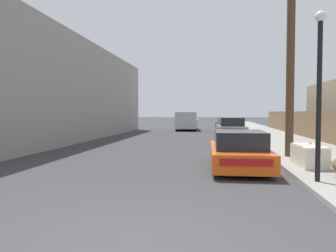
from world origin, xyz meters
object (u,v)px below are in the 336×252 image
at_px(car_parked_mid, 231,129).
at_px(car_parked_far, 228,125).
at_px(utility_pole, 291,52).
at_px(pickup_truck, 187,121).
at_px(parked_sports_car_red, 239,151).
at_px(street_lamp, 319,82).
at_px(discarded_fridge, 309,156).

xyz_separation_m(car_parked_mid, car_parked_far, (0.11, 7.38, -0.06)).
xyz_separation_m(car_parked_far, utility_pole, (1.56, -17.41, 3.47)).
height_order(pickup_truck, utility_pole, utility_pole).
height_order(parked_sports_car_red, car_parked_mid, car_parked_mid).
bearing_deg(car_parked_mid, street_lamp, -87.67).
distance_m(discarded_fridge, pickup_truck, 22.30).
xyz_separation_m(parked_sports_car_red, car_parked_far, (0.51, 19.68, 0.06)).
bearing_deg(pickup_truck, car_parked_far, 153.99).
xyz_separation_m(discarded_fridge, street_lamp, (-0.44, -2.30, 2.09)).
bearing_deg(parked_sports_car_red, car_parked_far, 87.70).
height_order(car_parked_far, pickup_truck, pickup_truck).
bearing_deg(parked_sports_car_red, pickup_truck, 98.12).
height_order(car_parked_far, street_lamp, street_lamp).
bearing_deg(discarded_fridge, street_lamp, -102.86).
distance_m(pickup_truck, utility_pole, 20.26).
distance_m(discarded_fridge, parked_sports_car_red, 2.15).
bearing_deg(street_lamp, discarded_fridge, 79.27).
bearing_deg(parked_sports_car_red, utility_pole, 46.77).
height_order(car_parked_far, utility_pole, utility_pole).
height_order(pickup_truck, street_lamp, street_lamp).
bearing_deg(street_lamp, parked_sports_car_red, 125.72).
xyz_separation_m(discarded_fridge, pickup_truck, (-5.53, 21.60, 0.46)).
relative_size(car_parked_far, pickup_truck, 0.88).
xyz_separation_m(discarded_fridge, parked_sports_car_red, (-2.14, 0.08, 0.11)).
relative_size(discarded_fridge, parked_sports_car_red, 0.37).
bearing_deg(parked_sports_car_red, discarded_fridge, -2.99).
height_order(parked_sports_car_red, utility_pole, utility_pole).
bearing_deg(street_lamp, utility_pole, 85.55).
height_order(discarded_fridge, car_parked_mid, car_parked_mid).
xyz_separation_m(car_parked_far, pickup_truck, (-3.89, 1.84, 0.30)).
relative_size(parked_sports_car_red, car_parked_mid, 0.99).
distance_m(parked_sports_car_red, utility_pole, 4.67).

